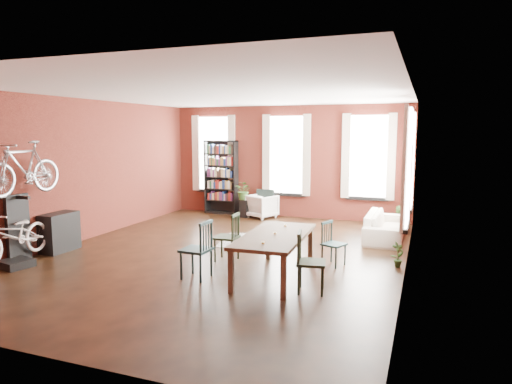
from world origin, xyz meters
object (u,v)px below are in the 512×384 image
at_px(dining_table, 275,256).
at_px(white_armchair, 262,205).
at_px(dining_chair_d, 334,244).
at_px(console_table, 60,232).
at_px(bike_trainer, 16,263).
at_px(plant_stand, 245,208).
at_px(bicycle_floor, 13,213).
at_px(bookshelf, 221,177).
at_px(dining_chair_b, 227,237).
at_px(dining_chair_a, 196,249).
at_px(cream_sofa, 386,221).
at_px(dining_chair_c, 311,262).

distance_m(dining_table, white_armchair, 5.38).
distance_m(dining_table, dining_chair_d, 1.30).
bearing_deg(console_table, bike_trainer, -84.96).
distance_m(dining_table, plant_stand, 5.50).
relative_size(white_armchair, console_table, 0.92).
xyz_separation_m(white_armchair, bike_trainer, (-2.57, -6.14, -0.30)).
height_order(console_table, bicycle_floor, bicycle_floor).
height_order(bookshelf, bicycle_floor, bookshelf).
bearing_deg(console_table, dining_chair_d, 10.05).
xyz_separation_m(bookshelf, bike_trainer, (-1.18, -6.39, -1.03)).
distance_m(dining_chair_b, bicycle_floor, 3.90).
bearing_deg(bookshelf, plant_stand, -21.02).
relative_size(dining_chair_a, cream_sofa, 0.47).
relative_size(bookshelf, white_armchair, 2.97).
bearing_deg(dining_chair_c, bike_trainer, 86.20).
distance_m(dining_chair_d, bike_trainer, 5.84).
relative_size(dining_table, dining_chair_d, 2.68).
relative_size(dining_chair_b, dining_chair_d, 1.14).
relative_size(bike_trainer, bicycle_floor, 0.28).
distance_m(bookshelf, console_table, 5.40).
xyz_separation_m(dining_chair_b, bicycle_floor, (-3.45, -1.74, 0.54)).
distance_m(dining_chair_a, bike_trainer, 3.46).
xyz_separation_m(dining_chair_c, bike_trainer, (-5.36, -0.64, -0.40)).
relative_size(dining_chair_c, white_armchair, 1.27).
relative_size(bike_trainer, plant_stand, 0.96).
relative_size(dining_chair_c, plant_stand, 1.84).
bearing_deg(bike_trainer, dining_chair_d, 21.83).
height_order(dining_table, dining_chair_d, dining_chair_d).
bearing_deg(dining_chair_b, white_armchair, -171.55).
distance_m(dining_chair_a, dining_chair_b, 1.14).
height_order(dining_chair_b, dining_chair_d, dining_chair_b).
distance_m(dining_table, console_table, 4.71).
bearing_deg(console_table, dining_table, -0.42).
height_order(white_armchair, bike_trainer, white_armchair).
height_order(white_armchair, plant_stand, white_armchair).
relative_size(dining_chair_a, dining_chair_b, 1.07).
bearing_deg(dining_table, dining_chair_d, 48.85).
distance_m(dining_chair_a, bookshelf, 6.21).
distance_m(bookshelf, white_armchair, 1.59).
xyz_separation_m(dining_chair_b, bike_trainer, (-3.43, -1.76, -0.39)).
bearing_deg(cream_sofa, dining_chair_b, 137.35).
bearing_deg(dining_chair_c, console_table, 73.64).
bearing_deg(cream_sofa, dining_table, 156.68).
bearing_deg(plant_stand, dining_chair_d, -49.31).
xyz_separation_m(bookshelf, console_table, (-1.28, -5.20, -0.70)).
xyz_separation_m(dining_chair_a, bookshelf, (-2.20, 5.77, 0.61)).
relative_size(dining_chair_c, bookshelf, 0.43).
distance_m(dining_chair_c, bicycle_floor, 5.44).
distance_m(dining_chair_c, plant_stand, 6.32).
height_order(bike_trainer, plant_stand, plant_stand).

